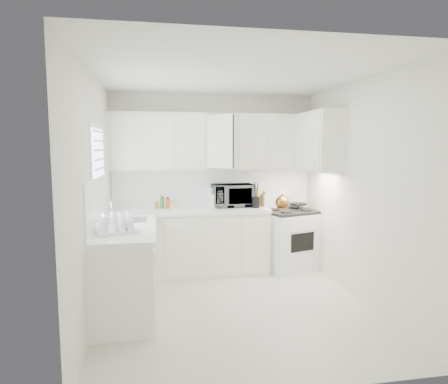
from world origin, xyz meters
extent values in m
plane|color=silver|center=(0.00, 0.00, 0.00)|extent=(3.20, 3.20, 0.00)
plane|color=white|center=(0.00, 0.00, 2.60)|extent=(3.20, 3.20, 0.00)
plane|color=white|center=(0.00, 1.60, 1.30)|extent=(3.00, 0.00, 3.00)
plane|color=white|center=(0.00, -1.60, 1.30)|extent=(3.00, 0.00, 3.00)
plane|color=white|center=(-1.50, 0.00, 1.30)|extent=(0.00, 3.20, 3.20)
plane|color=white|center=(1.50, 0.00, 1.30)|extent=(0.00, 3.20, 3.20)
cube|color=white|center=(-0.39, 1.29, 0.93)|extent=(2.24, 0.64, 0.05)
cube|color=white|center=(-1.19, 0.20, 0.93)|extent=(0.64, 1.62, 0.05)
cube|color=white|center=(0.00, 1.59, 1.23)|extent=(2.98, 0.02, 0.55)
cube|color=white|center=(-1.49, 0.20, 1.23)|extent=(0.02, 1.60, 0.55)
imported|color=gray|center=(0.26, 1.41, 1.15)|extent=(0.61, 0.37, 0.40)
cylinder|color=white|center=(-0.05, 1.52, 1.08)|extent=(0.12, 0.12, 0.27)
cylinder|color=olive|center=(-0.85, 1.42, 1.02)|extent=(0.06, 0.06, 0.13)
cylinder|color=#297C3A|center=(-0.78, 1.33, 1.02)|extent=(0.06, 0.06, 0.13)
cylinder|color=orange|center=(-0.70, 1.42, 1.02)|extent=(0.06, 0.06, 0.13)
cylinder|color=yellow|center=(-0.62, 1.33, 1.02)|extent=(0.06, 0.06, 0.13)
cylinder|color=orange|center=(0.58, 1.46, 1.05)|extent=(0.06, 0.06, 0.19)
cylinder|color=yellow|center=(0.64, 1.40, 1.05)|extent=(0.06, 0.06, 0.19)
cylinder|color=brown|center=(0.69, 1.46, 1.05)|extent=(0.06, 0.06, 0.19)
cylinder|color=black|center=(0.74, 1.40, 1.05)|extent=(0.06, 0.06, 0.19)
camera|label=1|loc=(-0.86, -4.18, 1.83)|focal=31.22mm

